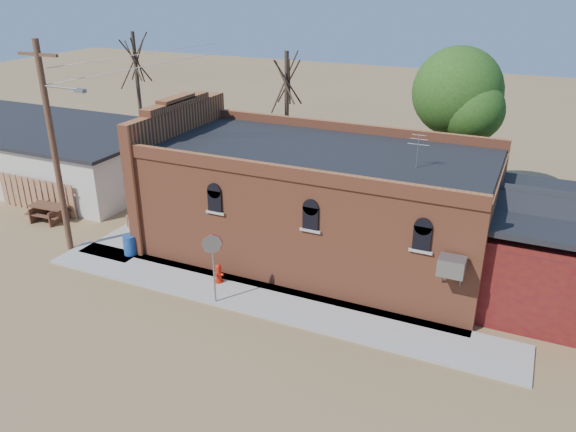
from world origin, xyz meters
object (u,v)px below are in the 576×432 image
at_px(fire_hydrant, 218,273).
at_px(picnic_table, 50,210).
at_px(stop_sign, 213,251).
at_px(trash_barrel, 130,245).
at_px(brick_bar, 312,201).
at_px(utility_pole, 54,145).

xyz_separation_m(fire_hydrant, picnic_table, (-10.84, 1.92, 0.06)).
relative_size(fire_hydrant, stop_sign, 0.28).
height_order(fire_hydrant, trash_barrel, trash_barrel).
distance_m(fire_hydrant, stop_sign, 2.24).
bearing_deg(picnic_table, brick_bar, 6.12).
distance_m(brick_bar, fire_hydrant, 5.12).
distance_m(brick_bar, trash_barrel, 8.09).
bearing_deg(brick_bar, trash_barrel, -151.78).
bearing_deg(utility_pole, fire_hydrant, 0.60).
height_order(brick_bar, picnic_table, brick_bar).
xyz_separation_m(utility_pole, trash_barrel, (2.84, 0.57, -4.26)).
xyz_separation_m(brick_bar, picnic_table, (-13.06, -2.29, -1.82)).
height_order(utility_pole, stop_sign, utility_pole).
height_order(brick_bar, fire_hydrant, brick_bar).
bearing_deg(fire_hydrant, trash_barrel, 176.24).
height_order(utility_pole, fire_hydrant, utility_pole).
distance_m(utility_pole, picnic_table, 5.73).
relative_size(brick_bar, trash_barrel, 18.85).
xyz_separation_m(trash_barrel, picnic_table, (-6.12, 1.43, 0.01)).
xyz_separation_m(stop_sign, trash_barrel, (-5.35, 1.77, -1.67)).
relative_size(fire_hydrant, picnic_table, 0.39).
bearing_deg(trash_barrel, picnic_table, 166.84).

